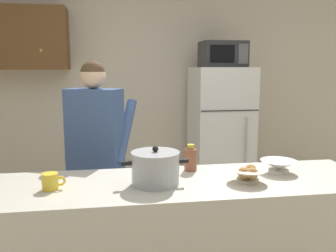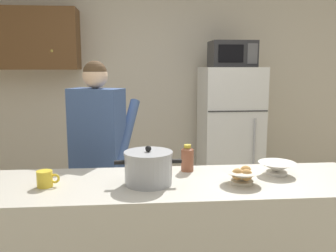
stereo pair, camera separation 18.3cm
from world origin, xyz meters
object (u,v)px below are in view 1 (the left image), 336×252
(coffee_mug, at_px, (51,181))
(empty_bowl, at_px, (279,165))
(bread_bowl, at_px, (248,174))
(person_near_pot, at_px, (96,141))
(microwave, at_px, (223,54))
(refrigerator, at_px, (220,138))
(bottle_near_edge, at_px, (191,158))
(cooking_pot, at_px, (155,168))

(coffee_mug, xyz_separation_m, empty_bowl, (1.42, 0.12, -0.00))
(bread_bowl, bearing_deg, person_near_pot, 138.08)
(microwave, xyz_separation_m, empty_bowl, (-0.15, -1.74, -0.78))
(refrigerator, xyz_separation_m, person_near_pot, (-1.35, -1.09, 0.23))
(microwave, bearing_deg, refrigerator, 90.07)
(coffee_mug, bearing_deg, microwave, 49.77)
(person_near_pot, xyz_separation_m, bread_bowl, (0.93, -0.84, -0.06))
(person_near_pot, distance_m, coffee_mug, 0.82)
(refrigerator, relative_size, microwave, 3.34)
(bottle_near_edge, bearing_deg, person_near_pot, 139.90)
(cooking_pot, distance_m, empty_bowl, 0.84)
(microwave, bearing_deg, empty_bowl, -94.95)
(cooking_pot, xyz_separation_m, coffee_mug, (-0.59, -0.00, -0.05))
(empty_bowl, relative_size, bottle_near_edge, 1.34)
(microwave, relative_size, bottle_near_edge, 2.70)
(person_near_pot, height_order, bread_bowl, person_near_pot)
(person_near_pot, height_order, empty_bowl, person_near_pot)
(bottle_near_edge, bearing_deg, cooking_pot, -136.97)
(bread_bowl, xyz_separation_m, bottle_near_edge, (-0.29, 0.29, 0.04))
(cooking_pot, relative_size, bottle_near_edge, 2.24)
(person_near_pot, bearing_deg, microwave, 38.28)
(refrigerator, xyz_separation_m, bread_bowl, (-0.42, -1.93, 0.17))
(person_near_pot, bearing_deg, empty_bowl, -29.28)
(person_near_pot, distance_m, bottle_near_edge, 0.84)
(person_near_pot, distance_m, bread_bowl, 1.25)
(coffee_mug, bearing_deg, empty_bowl, 4.64)
(cooking_pot, xyz_separation_m, bottle_near_edge, (0.27, 0.25, -0.01))
(microwave, height_order, bread_bowl, microwave)
(refrigerator, xyz_separation_m, empty_bowl, (-0.15, -1.77, 0.17))
(cooking_pot, height_order, coffee_mug, cooking_pot)
(coffee_mug, relative_size, bread_bowl, 0.55)
(cooking_pot, relative_size, empty_bowl, 1.67)
(person_near_pot, relative_size, bread_bowl, 6.93)
(microwave, xyz_separation_m, cooking_pot, (-0.98, -1.86, -0.72))
(empty_bowl, bearing_deg, person_near_pot, 150.72)
(microwave, distance_m, person_near_pot, 1.87)
(refrigerator, bearing_deg, cooking_pot, -117.48)
(refrigerator, height_order, coffee_mug, refrigerator)
(refrigerator, bearing_deg, bread_bowl, -102.42)
(refrigerator, xyz_separation_m, cooking_pot, (-0.98, -1.88, 0.22))
(refrigerator, height_order, cooking_pot, refrigerator)
(bread_bowl, bearing_deg, refrigerator, 77.58)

